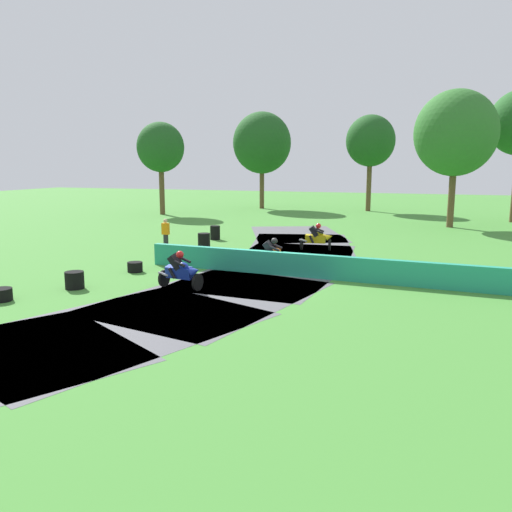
{
  "coord_description": "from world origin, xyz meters",
  "views": [
    {
      "loc": [
        6.04,
        -19.06,
        4.27
      ],
      "look_at": [
        -0.16,
        -1.16,
        0.9
      ],
      "focal_mm": 36.41,
      "sensor_mm": 36.0,
      "label": 1
    }
  ],
  "objects_px": {
    "tire_stack_near": "(1,295)",
    "tire_stack_mid_b": "(135,267)",
    "motorcycle_chase_orange": "(273,255)",
    "tire_stack_far": "(179,253)",
    "tire_stack_extra_b": "(215,233)",
    "motorcycle_lead_blue": "(181,271)",
    "tire_stack_mid_a": "(75,280)",
    "track_marshal": "(166,235)",
    "motorcycle_trailing_yellow": "(317,237)",
    "tire_stack_extra_a": "(204,241)"
  },
  "relations": [
    {
      "from": "motorcycle_chase_orange",
      "to": "track_marshal",
      "type": "height_order",
      "value": "track_marshal"
    },
    {
      "from": "tire_stack_mid_b",
      "to": "tire_stack_extra_b",
      "type": "xyz_separation_m",
      "value": [
        -0.56,
        9.32,
        0.2
      ]
    },
    {
      "from": "tire_stack_near",
      "to": "track_marshal",
      "type": "distance_m",
      "value": 10.01
    },
    {
      "from": "tire_stack_far",
      "to": "tire_stack_extra_a",
      "type": "relative_size",
      "value": 0.75
    },
    {
      "from": "motorcycle_trailing_yellow",
      "to": "tire_stack_mid_a",
      "type": "relative_size",
      "value": 2.59
    },
    {
      "from": "motorcycle_chase_orange",
      "to": "tire_stack_extra_b",
      "type": "xyz_separation_m",
      "value": [
        -5.78,
        7.46,
        -0.26
      ]
    },
    {
      "from": "motorcycle_trailing_yellow",
      "to": "tire_stack_extra_b",
      "type": "bearing_deg",
      "value": 163.77
    },
    {
      "from": "motorcycle_trailing_yellow",
      "to": "tire_stack_mid_b",
      "type": "bearing_deg",
      "value": -127.62
    },
    {
      "from": "motorcycle_chase_orange",
      "to": "tire_stack_far",
      "type": "xyz_separation_m",
      "value": [
        -4.86,
        1.22,
        -0.36
      ]
    },
    {
      "from": "motorcycle_lead_blue",
      "to": "track_marshal",
      "type": "height_order",
      "value": "track_marshal"
    },
    {
      "from": "tire_stack_mid_b",
      "to": "tire_stack_extra_a",
      "type": "relative_size",
      "value": 0.75
    },
    {
      "from": "tire_stack_mid_b",
      "to": "tire_stack_near",
      "type": "bearing_deg",
      "value": -106.53
    },
    {
      "from": "tire_stack_extra_a",
      "to": "track_marshal",
      "type": "relative_size",
      "value": 0.49
    },
    {
      "from": "tire_stack_near",
      "to": "tire_stack_far",
      "type": "bearing_deg",
      "value": 77.0
    },
    {
      "from": "tire_stack_near",
      "to": "track_marshal",
      "type": "xyz_separation_m",
      "value": [
        0.38,
        9.98,
        0.62
      ]
    },
    {
      "from": "motorcycle_chase_orange",
      "to": "motorcycle_trailing_yellow",
      "type": "distance_m",
      "value": 5.65
    },
    {
      "from": "tire_stack_near",
      "to": "tire_stack_mid_b",
      "type": "bearing_deg",
      "value": 73.47
    },
    {
      "from": "motorcycle_trailing_yellow",
      "to": "tire_stack_near",
      "type": "xyz_separation_m",
      "value": [
        -7.33,
        -12.75,
        -0.46
      ]
    },
    {
      "from": "motorcycle_chase_orange",
      "to": "tire_stack_extra_a",
      "type": "xyz_separation_m",
      "value": [
        -5.02,
        4.3,
        -0.26
      ]
    },
    {
      "from": "tire_stack_near",
      "to": "tire_stack_mid_b",
      "type": "distance_m",
      "value": 5.5
    },
    {
      "from": "motorcycle_lead_blue",
      "to": "track_marshal",
      "type": "bearing_deg",
      "value": 122.48
    },
    {
      "from": "tire_stack_near",
      "to": "tire_stack_mid_b",
      "type": "height_order",
      "value": "same"
    },
    {
      "from": "tire_stack_extra_b",
      "to": "motorcycle_trailing_yellow",
      "type": "bearing_deg",
      "value": -16.23
    },
    {
      "from": "track_marshal",
      "to": "tire_stack_mid_b",
      "type": "bearing_deg",
      "value": -75.85
    },
    {
      "from": "tire_stack_mid_b",
      "to": "tire_stack_extra_a",
      "type": "bearing_deg",
      "value": 88.15
    },
    {
      "from": "tire_stack_mid_b",
      "to": "tire_stack_extra_b",
      "type": "bearing_deg",
      "value": 93.46
    },
    {
      "from": "tire_stack_mid_a",
      "to": "track_marshal",
      "type": "distance_m",
      "value": 7.91
    },
    {
      "from": "motorcycle_lead_blue",
      "to": "motorcycle_trailing_yellow",
      "type": "height_order",
      "value": "motorcycle_trailing_yellow"
    },
    {
      "from": "tire_stack_mid_b",
      "to": "tire_stack_extra_a",
      "type": "xyz_separation_m",
      "value": [
        0.2,
        6.15,
        0.2
      ]
    },
    {
      "from": "tire_stack_mid_b",
      "to": "tire_stack_far",
      "type": "xyz_separation_m",
      "value": [
        0.36,
        3.07,
        0.1
      ]
    },
    {
      "from": "tire_stack_mid_b",
      "to": "motorcycle_trailing_yellow",
      "type": "bearing_deg",
      "value": 52.38
    },
    {
      "from": "motorcycle_trailing_yellow",
      "to": "tire_stack_near",
      "type": "distance_m",
      "value": 14.71
    },
    {
      "from": "motorcycle_trailing_yellow",
      "to": "tire_stack_extra_a",
      "type": "height_order",
      "value": "motorcycle_trailing_yellow"
    },
    {
      "from": "motorcycle_lead_blue",
      "to": "motorcycle_chase_orange",
      "type": "distance_m",
      "value": 4.42
    },
    {
      "from": "tire_stack_near",
      "to": "motorcycle_trailing_yellow",
      "type": "bearing_deg",
      "value": 60.11
    },
    {
      "from": "tire_stack_near",
      "to": "tire_stack_far",
      "type": "distance_m",
      "value": 8.56
    },
    {
      "from": "tire_stack_near",
      "to": "tire_stack_far",
      "type": "height_order",
      "value": "tire_stack_far"
    },
    {
      "from": "tire_stack_mid_a",
      "to": "tire_stack_far",
      "type": "bearing_deg",
      "value": 82.67
    },
    {
      "from": "tire_stack_mid_a",
      "to": "tire_stack_far",
      "type": "height_order",
      "value": "same"
    },
    {
      "from": "tire_stack_extra_b",
      "to": "tire_stack_far",
      "type": "bearing_deg",
      "value": -81.58
    },
    {
      "from": "track_marshal",
      "to": "motorcycle_trailing_yellow",
      "type": "bearing_deg",
      "value": 21.68
    },
    {
      "from": "motorcycle_chase_orange",
      "to": "motorcycle_trailing_yellow",
      "type": "bearing_deg",
      "value": 84.48
    },
    {
      "from": "motorcycle_trailing_yellow",
      "to": "tire_stack_far",
      "type": "bearing_deg",
      "value": -140.79
    },
    {
      "from": "motorcycle_lead_blue",
      "to": "tire_stack_mid_b",
      "type": "distance_m",
      "value": 3.72
    },
    {
      "from": "motorcycle_lead_blue",
      "to": "tire_stack_mid_a",
      "type": "xyz_separation_m",
      "value": [
        -3.54,
        -1.13,
        -0.35
      ]
    },
    {
      "from": "tire_stack_extra_a",
      "to": "tire_stack_extra_b",
      "type": "bearing_deg",
      "value": 103.53
    },
    {
      "from": "motorcycle_trailing_yellow",
      "to": "motorcycle_chase_orange",
      "type": "bearing_deg",
      "value": -95.52
    },
    {
      "from": "motorcycle_chase_orange",
      "to": "tire_stack_extra_a",
      "type": "distance_m",
      "value": 6.61
    },
    {
      "from": "motorcycle_lead_blue",
      "to": "track_marshal",
      "type": "distance_m",
      "value": 7.98
    },
    {
      "from": "track_marshal",
      "to": "motorcycle_chase_orange",
      "type": "bearing_deg",
      "value": -24.05
    }
  ]
}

